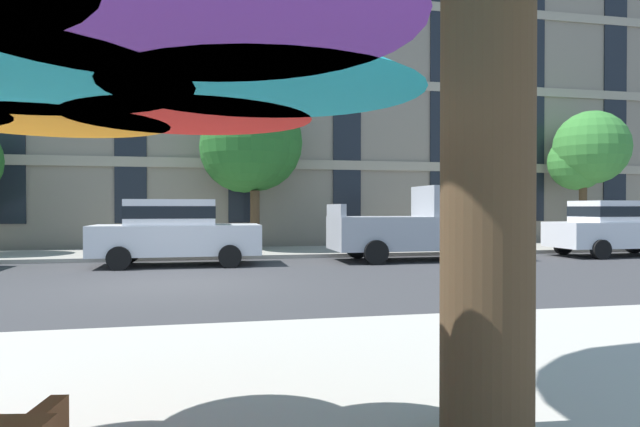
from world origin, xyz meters
TOP-DOWN VIEW (x-y plane):
  - ground_plane at (0.00, 0.00)m, footprint 120.00×120.00m
  - sidewalk_far at (0.00, 6.80)m, footprint 56.00×3.60m
  - apartment_building at (0.00, 14.99)m, footprint 39.91×12.08m
  - sedan_white at (-0.18, 3.70)m, footprint 4.40×1.98m
  - pickup_silver at (6.99, 3.70)m, footprint 5.10×2.12m
  - sedan_white_midblock at (13.58, 3.70)m, footprint 4.40×1.98m
  - street_tree_middle at (2.10, 7.45)m, footprint 3.57×3.80m
  - street_tree_right at (15.29, 7.36)m, footprint 2.86×3.15m

SIDE VIEW (x-z plane):
  - ground_plane at x=0.00m, z-range 0.00..0.00m
  - sidewalk_far at x=0.00m, z-range 0.00..0.12m
  - sedan_white at x=-0.18m, z-range 0.06..1.84m
  - sedan_white_midblock at x=13.58m, z-range 0.06..1.84m
  - pickup_silver at x=6.99m, z-range -0.07..2.13m
  - street_tree_middle at x=2.10m, z-range 0.97..6.50m
  - street_tree_right at x=15.29m, z-range 1.10..6.42m
  - apartment_building at x=0.00m, z-range 0.00..12.80m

